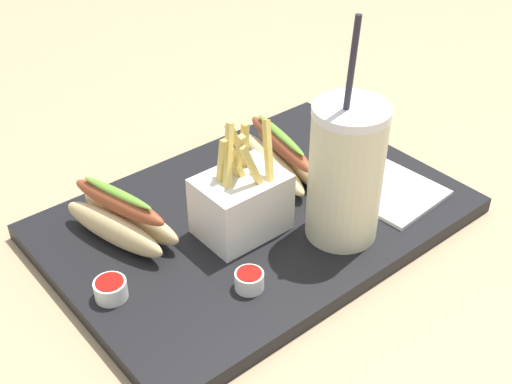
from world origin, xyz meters
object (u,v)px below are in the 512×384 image
object	(u,v)px
soda_cup	(346,173)
napkin_stack	(385,188)
hot_dog_1	(121,218)
hot_dog_2	(280,155)
ketchup_cup_2	(249,280)
fries_basket	(241,202)
ketchup_cup_1	(111,288)

from	to	relation	value
soda_cup	napkin_stack	size ratio (longest dim) A/B	2.00
hot_dog_1	napkin_stack	distance (m)	0.34
hot_dog_2	ketchup_cup_2	size ratio (longest dim) A/B	5.57
hot_dog_1	ketchup_cup_2	distance (m)	0.17
soda_cup	hot_dog_2	world-z (taller)	soda_cup
napkin_stack	ketchup_cup_2	bearing A→B (deg)	6.48
fries_basket	ketchup_cup_1	xyz separation A→B (m)	(0.18, 0.00, -0.03)
soda_cup	napkin_stack	world-z (taller)	soda_cup
hot_dog_2	ketchup_cup_1	world-z (taller)	hot_dog_2
ketchup_cup_1	ketchup_cup_2	distance (m)	0.15
soda_cup	ketchup_cup_2	world-z (taller)	soda_cup
soda_cup	ketchup_cup_2	xyz separation A→B (m)	(0.14, 0.00, -0.07)
ketchup_cup_2	napkin_stack	size ratio (longest dim) A/B	0.24
hot_dog_1	hot_dog_2	xyz separation A→B (m)	(-0.24, 0.01, -0.00)
hot_dog_1	ketchup_cup_1	size ratio (longest dim) A/B	4.58
hot_dog_1	ketchup_cup_2	world-z (taller)	hot_dog_1
soda_cup	fries_basket	world-z (taller)	soda_cup
hot_dog_1	fries_basket	bearing A→B (deg)	145.27
napkin_stack	hot_dog_1	bearing A→B (deg)	-23.50
ketchup_cup_1	hot_dog_1	bearing A→B (deg)	-127.31
soda_cup	ketchup_cup_2	size ratio (longest dim) A/B	8.47
fries_basket	ketchup_cup_1	world-z (taller)	fries_basket
fries_basket	ketchup_cup_1	bearing A→B (deg)	0.33
ketchup_cup_1	napkin_stack	xyz separation A→B (m)	(-0.37, 0.05, -0.01)
hot_dog_2	ketchup_cup_2	bearing A→B (deg)	40.53
ketchup_cup_1	ketchup_cup_2	size ratio (longest dim) A/B	1.10
hot_dog_2	napkin_stack	xyz separation A→B (m)	(-0.07, 0.12, -0.02)
soda_cup	ketchup_cup_2	bearing A→B (deg)	1.73
soda_cup	hot_dog_1	distance (m)	0.26
ketchup_cup_2	napkin_stack	world-z (taller)	ketchup_cup_2
soda_cup	ketchup_cup_1	distance (m)	0.29
fries_basket	hot_dog_1	distance (m)	0.14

